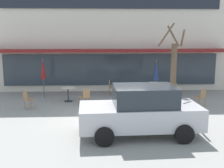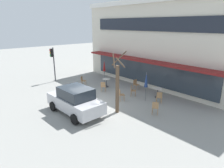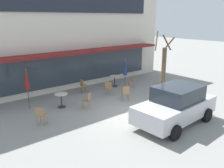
{
  "view_description": "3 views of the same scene",
  "coord_description": "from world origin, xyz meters",
  "px_view_note": "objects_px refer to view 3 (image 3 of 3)",
  "views": [
    {
      "loc": [
        -0.79,
        -11.25,
        3.54
      ],
      "look_at": [
        -0.08,
        3.19,
        0.94
      ],
      "focal_mm": 45.0,
      "sensor_mm": 36.0,
      "label": 1
    },
    {
      "loc": [
        11.27,
        -7.9,
        5.61
      ],
      "look_at": [
        -0.34,
        2.2,
        0.95
      ],
      "focal_mm": 32.0,
      "sensor_mm": 36.0,
      "label": 2
    },
    {
      "loc": [
        -7.95,
        -7.76,
        4.71
      ],
      "look_at": [
        0.51,
        2.52,
        0.96
      ],
      "focal_mm": 38.0,
      "sensor_mm": 36.0,
      "label": 3
    }
  ],
  "objects_px": {
    "cafe_table_near_wall": "(61,98)",
    "cafe_chair_5": "(41,114)",
    "cafe_chair_4": "(126,92)",
    "parked_sedan": "(176,105)",
    "cafe_chair_2": "(161,83)",
    "cafe_table_streetside": "(115,79)",
    "cafe_chair_0": "(109,87)",
    "cafe_chair_3": "(83,85)",
    "street_tree": "(163,73)",
    "patio_umbrella_cream_folded": "(125,67)",
    "cafe_chair_6": "(132,80)",
    "patio_umbrella_green_folded": "(27,79)",
    "cafe_chair_1": "(87,100)"
  },
  "relations": [
    {
      "from": "cafe_table_streetside",
      "to": "cafe_chair_4",
      "type": "distance_m",
      "value": 3.02
    },
    {
      "from": "cafe_chair_0",
      "to": "parked_sedan",
      "type": "bearing_deg",
      "value": -92.25
    },
    {
      "from": "cafe_chair_2",
      "to": "cafe_chair_5",
      "type": "height_order",
      "value": "same"
    },
    {
      "from": "cafe_chair_1",
      "to": "cafe_chair_6",
      "type": "bearing_deg",
      "value": 17.0
    },
    {
      "from": "cafe_chair_0",
      "to": "cafe_chair_3",
      "type": "distance_m",
      "value": 1.72
    },
    {
      "from": "cafe_table_streetside",
      "to": "cafe_chair_0",
      "type": "bearing_deg",
      "value": -140.84
    },
    {
      "from": "cafe_chair_2",
      "to": "street_tree",
      "type": "bearing_deg",
      "value": -139.71
    },
    {
      "from": "cafe_chair_6",
      "to": "cafe_table_streetside",
      "type": "bearing_deg",
      "value": 131.12
    },
    {
      "from": "cafe_table_near_wall",
      "to": "cafe_chair_4",
      "type": "height_order",
      "value": "cafe_chair_4"
    },
    {
      "from": "cafe_table_streetside",
      "to": "parked_sedan",
      "type": "xyz_separation_m",
      "value": [
        -1.75,
        -6.39,
        0.36
      ]
    },
    {
      "from": "cafe_chair_0",
      "to": "cafe_chair_1",
      "type": "height_order",
      "value": "same"
    },
    {
      "from": "patio_umbrella_green_folded",
      "to": "street_tree",
      "type": "height_order",
      "value": "street_tree"
    },
    {
      "from": "cafe_chair_1",
      "to": "patio_umbrella_green_folded",
      "type": "bearing_deg",
      "value": 139.44
    },
    {
      "from": "cafe_chair_0",
      "to": "cafe_chair_1",
      "type": "xyz_separation_m",
      "value": [
        -2.34,
        -1.12,
        0.0
      ]
    },
    {
      "from": "patio_umbrella_green_folded",
      "to": "parked_sedan",
      "type": "distance_m",
      "value": 7.58
    },
    {
      "from": "cafe_chair_6",
      "to": "street_tree",
      "type": "bearing_deg",
      "value": -105.08
    },
    {
      "from": "cafe_table_near_wall",
      "to": "cafe_chair_5",
      "type": "relative_size",
      "value": 0.85
    },
    {
      "from": "cafe_table_near_wall",
      "to": "patio_umbrella_cream_folded",
      "type": "height_order",
      "value": "patio_umbrella_cream_folded"
    },
    {
      "from": "cafe_chair_6",
      "to": "cafe_chair_3",
      "type": "bearing_deg",
      "value": 161.48
    },
    {
      "from": "cafe_chair_2",
      "to": "cafe_chair_5",
      "type": "distance_m",
      "value": 8.39
    },
    {
      "from": "patio_umbrella_cream_folded",
      "to": "cafe_chair_5",
      "type": "distance_m",
      "value": 6.66
    },
    {
      "from": "cafe_chair_5",
      "to": "parked_sedan",
      "type": "bearing_deg",
      "value": -37.36
    },
    {
      "from": "cafe_chair_2",
      "to": "parked_sedan",
      "type": "distance_m",
      "value": 5.15
    },
    {
      "from": "cafe_table_near_wall",
      "to": "cafe_chair_1",
      "type": "height_order",
      "value": "cafe_chair_1"
    },
    {
      "from": "patio_umbrella_green_folded",
      "to": "cafe_chair_6",
      "type": "distance_m",
      "value": 7.19
    },
    {
      "from": "cafe_chair_3",
      "to": "cafe_chair_4",
      "type": "height_order",
      "value": "same"
    },
    {
      "from": "cafe_chair_1",
      "to": "cafe_chair_2",
      "type": "relative_size",
      "value": 1.0
    },
    {
      "from": "cafe_table_streetside",
      "to": "parked_sedan",
      "type": "bearing_deg",
      "value": -105.3
    },
    {
      "from": "cafe_table_streetside",
      "to": "parked_sedan",
      "type": "height_order",
      "value": "parked_sedan"
    },
    {
      "from": "cafe_table_streetside",
      "to": "cafe_chair_5",
      "type": "distance_m",
      "value": 7.13
    },
    {
      "from": "street_tree",
      "to": "cafe_chair_5",
      "type": "bearing_deg",
      "value": 166.48
    },
    {
      "from": "cafe_chair_0",
      "to": "cafe_chair_1",
      "type": "relative_size",
      "value": 1.0
    },
    {
      "from": "cafe_chair_1",
      "to": "street_tree",
      "type": "xyz_separation_m",
      "value": [
        3.82,
        -1.88,
        1.23
      ]
    },
    {
      "from": "cafe_chair_3",
      "to": "parked_sedan",
      "type": "xyz_separation_m",
      "value": [
        0.75,
        -6.57,
        0.35
      ]
    },
    {
      "from": "cafe_chair_5",
      "to": "parked_sedan",
      "type": "relative_size",
      "value": 0.21
    },
    {
      "from": "cafe_chair_4",
      "to": "street_tree",
      "type": "bearing_deg",
      "value": -49.88
    },
    {
      "from": "cafe_table_near_wall",
      "to": "parked_sedan",
      "type": "relative_size",
      "value": 0.18
    },
    {
      "from": "cafe_table_near_wall",
      "to": "cafe_chair_4",
      "type": "bearing_deg",
      "value": -22.37
    },
    {
      "from": "cafe_table_near_wall",
      "to": "patio_umbrella_green_folded",
      "type": "bearing_deg",
      "value": 147.44
    },
    {
      "from": "parked_sedan",
      "to": "cafe_chair_4",
      "type": "bearing_deg",
      "value": 84.82
    },
    {
      "from": "patio_umbrella_cream_folded",
      "to": "cafe_chair_2",
      "type": "bearing_deg",
      "value": -35.27
    },
    {
      "from": "cafe_table_near_wall",
      "to": "cafe_chair_3",
      "type": "distance_m",
      "value": 2.74
    },
    {
      "from": "cafe_chair_2",
      "to": "parked_sedan",
      "type": "xyz_separation_m",
      "value": [
        -3.54,
        -3.72,
        0.35
      ]
    },
    {
      "from": "cafe_chair_0",
      "to": "cafe_chair_5",
      "type": "distance_m",
      "value": 5.25
    },
    {
      "from": "cafe_chair_5",
      "to": "cafe_chair_6",
      "type": "relative_size",
      "value": 1.0
    },
    {
      "from": "cafe_table_near_wall",
      "to": "cafe_chair_3",
      "type": "bearing_deg",
      "value": 31.66
    },
    {
      "from": "patio_umbrella_cream_folded",
      "to": "cafe_chair_0",
      "type": "distance_m",
      "value": 1.76
    },
    {
      "from": "cafe_chair_2",
      "to": "cafe_chair_4",
      "type": "xyz_separation_m",
      "value": [
        -3.21,
        0.0,
        0.0
      ]
    },
    {
      "from": "cafe_chair_2",
      "to": "parked_sedan",
      "type": "height_order",
      "value": "parked_sedan"
    },
    {
      "from": "patio_umbrella_cream_folded",
      "to": "cafe_chair_4",
      "type": "height_order",
      "value": "patio_umbrella_cream_folded"
    }
  ]
}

